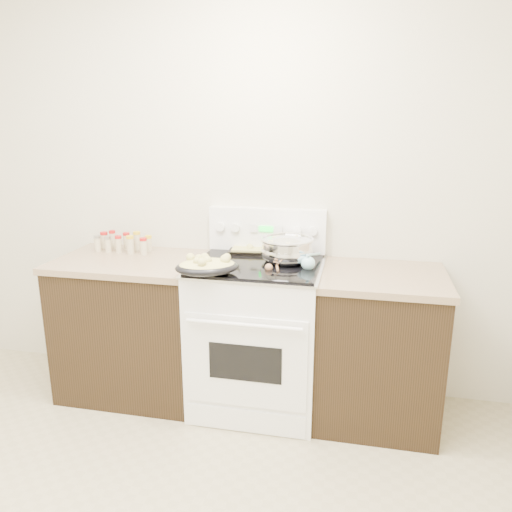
# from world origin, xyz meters

# --- Properties ---
(room_shell) EXTENTS (4.10, 3.60, 2.75)m
(room_shell) POSITION_xyz_m (0.00, 0.00, 1.70)
(room_shell) COLOR beige
(room_shell) RESTS_ON ground
(counter_left) EXTENTS (0.93, 0.67, 0.92)m
(counter_left) POSITION_xyz_m (-0.48, 1.43, 0.46)
(counter_left) COLOR black
(counter_left) RESTS_ON ground
(counter_right) EXTENTS (0.73, 0.67, 0.92)m
(counter_right) POSITION_xyz_m (1.08, 1.43, 0.46)
(counter_right) COLOR black
(counter_right) RESTS_ON ground
(kitchen_range) EXTENTS (0.78, 0.73, 1.22)m
(kitchen_range) POSITION_xyz_m (0.35, 1.42, 0.49)
(kitchen_range) COLOR white
(kitchen_range) RESTS_ON ground
(mixing_bowl) EXTENTS (0.41, 0.41, 0.19)m
(mixing_bowl) POSITION_xyz_m (0.51, 1.49, 1.02)
(mixing_bowl) COLOR silver
(mixing_bowl) RESTS_ON kitchen_range
(roasting_pan) EXTENTS (0.42, 0.36, 0.11)m
(roasting_pan) POSITION_xyz_m (0.12, 1.14, 0.99)
(roasting_pan) COLOR black
(roasting_pan) RESTS_ON kitchen_range
(baking_sheet) EXTENTS (0.42, 0.31, 0.06)m
(baking_sheet) POSITION_xyz_m (0.32, 1.70, 0.96)
(baking_sheet) COLOR black
(baking_sheet) RESTS_ON kitchen_range
(wooden_spoon) EXTENTS (0.09, 0.28, 0.04)m
(wooden_spoon) POSITION_xyz_m (0.45, 1.34, 0.95)
(wooden_spoon) COLOR #A9764D
(wooden_spoon) RESTS_ON kitchen_range
(blue_ladle) EXTENTS (0.10, 0.28, 0.10)m
(blue_ladle) POSITION_xyz_m (0.66, 1.38, 0.98)
(blue_ladle) COLOR #91CAD8
(blue_ladle) RESTS_ON kitchen_range
(spice_jars) EXTENTS (0.38, 0.16, 0.13)m
(spice_jars) POSITION_xyz_m (-0.61, 1.59, 0.98)
(spice_jars) COLOR #BFB28C
(spice_jars) RESTS_ON counter_left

